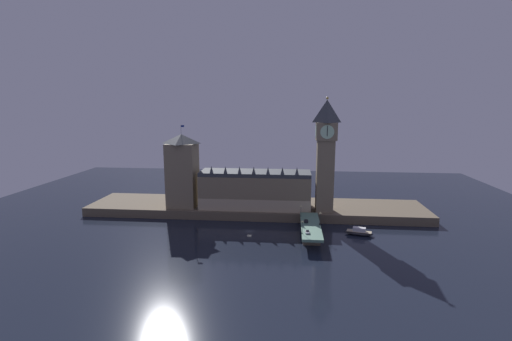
{
  "coord_description": "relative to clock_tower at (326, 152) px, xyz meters",
  "views": [
    {
      "loc": [
        23.04,
        -199.22,
        70.85
      ],
      "look_at": [
        1.93,
        20.0,
        31.61
      ],
      "focal_mm": 26.0,
      "sensor_mm": 36.0,
      "label": 1
    }
  ],
  "objects": [
    {
      "name": "bridge",
      "position": [
        -9.6,
        -31.68,
        -37.77
      ],
      "size": [
        10.43,
        46.0,
        6.77
      ],
      "color": "slate",
      "rests_on": "ground_plane"
    },
    {
      "name": "embankment",
      "position": [
        -43.73,
        12.32,
        -39.72
      ],
      "size": [
        220.0,
        42.0,
        5.5
      ],
      "color": "brown",
      "rests_on": "ground_plane"
    },
    {
      "name": "car_northbound_trail",
      "position": [
        -11.89,
        -45.34,
        -35.04
      ],
      "size": [
        2.09,
        4.03,
        1.41
      ],
      "color": "white",
      "rests_on": "bridge"
    },
    {
      "name": "street_lamp_near",
      "position": [
        -14.59,
        -46.4,
        -31.48
      ],
      "size": [
        1.34,
        0.6,
        6.74
      ],
      "color": "#2D3333",
      "rests_on": "bridge"
    },
    {
      "name": "ground_plane",
      "position": [
        -43.73,
        -26.68,
        -42.47
      ],
      "size": [
        400.0,
        400.0,
        0.0
      ],
      "primitive_type": "plane",
      "color": "black"
    },
    {
      "name": "street_lamp_mid",
      "position": [
        -4.61,
        -31.68,
        -31.25
      ],
      "size": [
        1.34,
        0.6,
        7.12
      ],
      "color": "#2D3333",
      "rests_on": "bridge"
    },
    {
      "name": "parliament_hall",
      "position": [
        -43.4,
        4.93,
        -25.27
      ],
      "size": [
        70.07,
        22.6,
        28.12
      ],
      "color": "#7F7056",
      "rests_on": "embankment"
    },
    {
      "name": "clock_tower",
      "position": [
        0.0,
        0.0,
        0.0
      ],
      "size": [
        12.74,
        12.85,
        69.94
      ],
      "color": "#7F7056",
      "rests_on": "embankment"
    },
    {
      "name": "pedestrian_mid_walk",
      "position": [
        -5.01,
        -31.99,
        -34.83
      ],
      "size": [
        0.38,
        0.38,
        1.64
      ],
      "color": "black",
      "rests_on": "bridge"
    },
    {
      "name": "boat_downstream",
      "position": [
        17.25,
        -26.51,
        -40.91
      ],
      "size": [
        15.72,
        8.6,
        4.27
      ],
      "color": "#28282D",
      "rests_on": "ground_plane"
    },
    {
      "name": "street_lamp_far",
      "position": [
        -14.59,
        -16.96,
        -31.62
      ],
      "size": [
        1.34,
        0.6,
        6.51
      ],
      "color": "#2D3333",
      "rests_on": "bridge"
    },
    {
      "name": "victoria_tower",
      "position": [
        -90.59,
        3.79,
        -13.43
      ],
      "size": [
        18.31,
        18.31,
        52.88
      ],
      "color": "#7F7056",
      "rests_on": "embankment"
    },
    {
      "name": "car_northbound_lead",
      "position": [
        -11.89,
        -27.53,
        -35.05
      ],
      "size": [
        2.1,
        4.17,
        1.37
      ],
      "color": "black",
      "rests_on": "bridge"
    }
  ]
}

